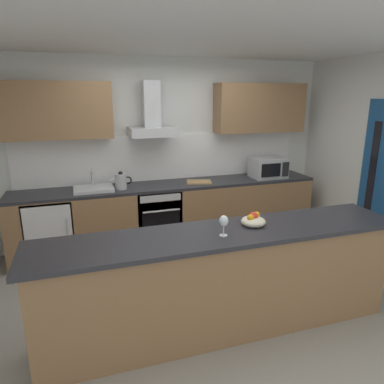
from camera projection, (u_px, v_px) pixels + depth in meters
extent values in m
cube|color=gray|center=(205.00, 295.00, 3.85)|extent=(5.82, 4.49, 0.02)
cube|color=white|center=(208.00, 35.00, 3.15)|extent=(5.82, 4.49, 0.02)
cube|color=silver|center=(164.00, 151.00, 5.16)|extent=(5.82, 0.12, 2.60)
cube|color=white|center=(165.00, 157.00, 5.11)|extent=(4.09, 0.02, 0.66)
cube|color=olive|center=(171.00, 216.00, 5.04)|extent=(4.24, 0.60, 0.86)
cube|color=#28282D|center=(171.00, 185.00, 4.92)|extent=(4.24, 0.60, 0.04)
cube|color=olive|center=(223.00, 284.00, 3.16)|extent=(3.17, 0.52, 0.93)
cube|color=#28282D|center=(224.00, 234.00, 3.03)|extent=(3.27, 0.64, 0.04)
cube|color=olive|center=(56.00, 111.00, 4.36)|extent=(1.36, 0.32, 0.70)
cube|color=olive|center=(260.00, 108.00, 5.21)|extent=(1.36, 0.32, 0.70)
cube|color=black|center=(372.00, 173.00, 4.52)|extent=(0.01, 0.11, 1.31)
cube|color=slate|center=(156.00, 216.00, 4.95)|extent=(0.60, 0.56, 0.80)
cube|color=black|center=(161.00, 227.00, 4.70)|extent=(0.50, 0.02, 0.48)
cube|color=#B7BABC|center=(161.00, 198.00, 4.59)|extent=(0.54, 0.02, 0.09)
cylinder|color=#B7BABC|center=(161.00, 211.00, 4.60)|extent=(0.49, 0.02, 0.02)
cube|color=white|center=(51.00, 230.00, 4.54)|extent=(0.58, 0.56, 0.85)
cube|color=silver|center=(49.00, 238.00, 4.28)|extent=(0.55, 0.02, 0.80)
cylinder|color=#B7BABC|center=(68.00, 233.00, 4.31)|extent=(0.02, 0.02, 0.38)
cube|color=#B7BABC|center=(268.00, 167.00, 5.28)|extent=(0.50, 0.36, 0.30)
cube|color=black|center=(271.00, 170.00, 5.08)|extent=(0.30, 0.02, 0.19)
cube|color=black|center=(286.00, 169.00, 5.16)|extent=(0.10, 0.01, 0.21)
cube|color=silver|center=(94.00, 189.00, 4.58)|extent=(0.50, 0.40, 0.04)
cylinder|color=#B7BABC|center=(92.00, 178.00, 4.67)|extent=(0.03, 0.03, 0.26)
cylinder|color=#B7BABC|center=(92.00, 171.00, 4.56)|extent=(0.03, 0.16, 0.03)
cylinder|color=#B7BABC|center=(121.00, 182.00, 4.63)|extent=(0.15, 0.15, 0.20)
sphere|color=black|center=(120.00, 173.00, 4.60)|extent=(0.06, 0.06, 0.06)
cone|color=#B7BABC|center=(113.00, 179.00, 4.59)|extent=(0.09, 0.04, 0.07)
torus|color=black|center=(128.00, 180.00, 4.65)|extent=(0.11, 0.02, 0.11)
cube|color=#B7BABC|center=(153.00, 132.00, 4.73)|extent=(0.62, 0.45, 0.12)
cube|color=#B7BABC|center=(151.00, 104.00, 4.68)|extent=(0.22, 0.22, 0.60)
cylinder|color=silver|center=(223.00, 235.00, 2.93)|extent=(0.07, 0.07, 0.01)
cylinder|color=silver|center=(224.00, 230.00, 2.92)|extent=(0.01, 0.01, 0.09)
ellipsoid|color=silver|center=(224.00, 221.00, 2.90)|extent=(0.08, 0.08, 0.10)
ellipsoid|color=beige|center=(253.00, 221.00, 3.16)|extent=(0.22, 0.22, 0.09)
sphere|color=orange|center=(251.00, 218.00, 3.12)|extent=(0.06, 0.06, 0.06)
sphere|color=orange|center=(256.00, 215.00, 3.19)|extent=(0.07, 0.07, 0.07)
sphere|color=red|center=(254.00, 216.00, 3.15)|extent=(0.08, 0.08, 0.08)
cube|color=tan|center=(199.00, 182.00, 4.99)|extent=(0.39, 0.30, 0.02)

